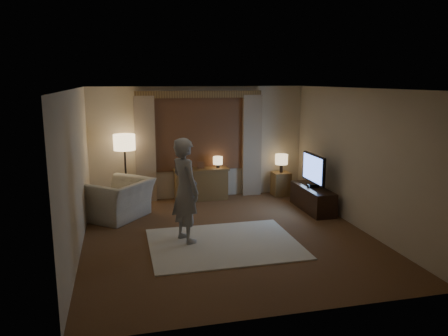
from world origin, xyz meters
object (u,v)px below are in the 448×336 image
object	(u,v)px
side_table	(281,184)
tv_stand	(312,199)
armchair	(119,199)
person	(185,190)
sideboard	(201,185)

from	to	relation	value
side_table	tv_stand	bearing A→B (deg)	-80.73
armchair	tv_stand	size ratio (longest dim) A/B	0.86
side_table	person	xyz separation A→B (m)	(-2.70, -2.53, 0.63)
side_table	tv_stand	xyz separation A→B (m)	(0.22, -1.32, -0.03)
person	armchair	bearing A→B (deg)	13.59
tv_stand	side_table	bearing A→B (deg)	99.27
tv_stand	sideboard	bearing A→B (deg)	147.61
side_table	tv_stand	size ratio (longest dim) A/B	0.40
armchair	tv_stand	xyz separation A→B (m)	(4.03, -0.40, -0.14)
armchair	tv_stand	bearing A→B (deg)	123.91
tv_stand	person	xyz separation A→B (m)	(-2.91, -1.21, 0.66)
sideboard	tv_stand	distance (m)	2.56
armchair	person	bearing A→B (deg)	74.34
sideboard	armchair	size ratio (longest dim) A/B	1.00
tv_stand	person	size ratio (longest dim) A/B	0.78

